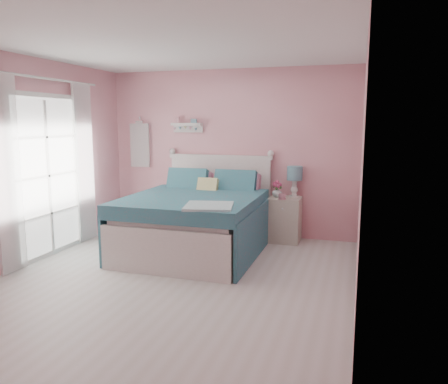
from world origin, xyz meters
The scene contains 13 objects.
floor centered at (0.00, 0.00, 0.00)m, with size 4.50×4.50×0.00m, color beige.
room_shell centered at (0.00, 0.00, 1.58)m, with size 4.50×4.50×4.50m.
bed centered at (-0.14, 1.15, 0.42)m, with size 1.73×2.20×1.27m.
nightstand centered at (0.94, 2.00, 0.34)m, with size 0.47×0.46×0.67m.
table_lamp centered at (1.06, 2.12, 0.99)m, with size 0.23×0.23×0.46m.
vase centered at (0.82, 2.00, 0.75)m, with size 0.15×0.15×0.15m, color white.
teacup centered at (0.93, 1.82, 0.71)m, with size 0.11×0.11×0.08m, color #C08191.
roses centered at (0.81, 1.99, 0.86)m, with size 0.14×0.11×0.12m.
wall_shelf centered at (-0.70, 2.19, 1.73)m, with size 0.50×0.15×0.25m.
hanging_dress centered at (-1.55, 2.18, 1.40)m, with size 0.34×0.03×0.72m, color white.
french_door centered at (-1.97, 0.40, 1.07)m, with size 0.04×1.32×2.16m.
curtain_near centered at (-1.92, -0.34, 1.18)m, with size 0.04×0.40×2.32m, color white.
curtain_far centered at (-1.92, 1.14, 1.18)m, with size 0.04×0.40×2.32m, color white.
Camera 1 is at (1.99, -4.39, 1.79)m, focal length 35.00 mm.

